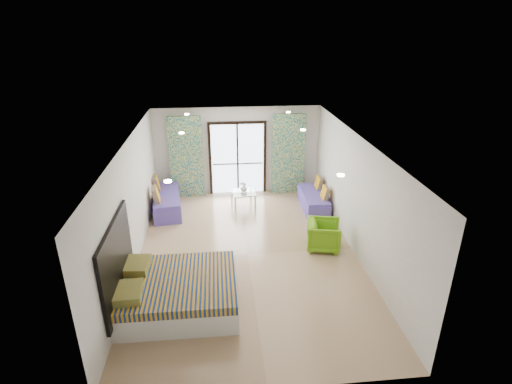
{
  "coord_description": "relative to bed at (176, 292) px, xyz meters",
  "views": [
    {
      "loc": [
        -0.59,
        -7.96,
        4.98
      ],
      "look_at": [
        0.3,
        0.98,
        1.15
      ],
      "focal_mm": 28.0,
      "sensor_mm": 36.0,
      "label": 1
    }
  ],
  "objects": [
    {
      "name": "bed",
      "position": [
        0.0,
        0.0,
        0.0
      ],
      "size": [
        2.21,
        1.8,
        0.76
      ],
      "color": "silver",
      "rests_on": "floor"
    },
    {
      "name": "downlight_f",
      "position": [
        2.88,
        4.71,
        2.35
      ],
      "size": [
        0.12,
        0.12,
        0.02
      ],
      "primitive_type": "cylinder",
      "color": "#FFE0B2",
      "rests_on": "ceiling"
    },
    {
      "name": "balcony_door",
      "position": [
        1.48,
        5.43,
        0.94
      ],
      "size": [
        1.76,
        0.08,
        2.28
      ],
      "color": "black",
      "rests_on": "floor"
    },
    {
      "name": "ceiling",
      "position": [
        1.48,
        1.71,
        2.38
      ],
      "size": [
        5.0,
        7.5,
        0.01
      ],
      "primitive_type": null,
      "color": "silver",
      "rests_on": "ground"
    },
    {
      "name": "curtain_left",
      "position": [
        -0.07,
        5.28,
        0.93
      ],
      "size": [
        1.0,
        0.1,
        2.5
      ],
      "primitive_type": "cube",
      "color": "silver",
      "rests_on": "floor"
    },
    {
      "name": "downlight_c",
      "position": [
        0.08,
        2.71,
        2.35
      ],
      "size": [
        0.12,
        0.12,
        0.02
      ],
      "primitive_type": "cylinder",
      "color": "#FFE0B2",
      "rests_on": "ceiling"
    },
    {
      "name": "wall_back",
      "position": [
        1.48,
        5.46,
        1.03
      ],
      "size": [
        5.0,
        0.01,
        2.7
      ],
      "primitive_type": null,
      "color": "silver",
      "rests_on": "ground"
    },
    {
      "name": "switch_plate",
      "position": [
        -0.99,
        1.25,
        0.73
      ],
      "size": [
        0.02,
        0.1,
        0.1
      ],
      "primitive_type": "cube",
      "color": "silver",
      "rests_on": "wall_left"
    },
    {
      "name": "daybed_right",
      "position": [
        3.59,
        4.06,
        -0.07
      ],
      "size": [
        0.66,
        1.65,
        0.81
      ],
      "rotation": [
        0.0,
        0.0,
        -0.01
      ],
      "color": "#5545A5",
      "rests_on": "floor"
    },
    {
      "name": "wall_right",
      "position": [
        3.98,
        1.71,
        1.03
      ],
      "size": [
        0.01,
        7.5,
        2.7
      ],
      "primitive_type": null,
      "color": "silver",
      "rests_on": "ground"
    },
    {
      "name": "downlight_a",
      "position": [
        0.08,
        -0.29,
        2.35
      ],
      "size": [
        0.12,
        0.12,
        0.02
      ],
      "primitive_type": "cylinder",
      "color": "#FFE0B2",
      "rests_on": "ceiling"
    },
    {
      "name": "headboard",
      "position": [
        -0.98,
        -0.0,
        0.73
      ],
      "size": [
        0.06,
        2.1,
        1.5
      ],
      "primitive_type": "cube",
      "color": "black",
      "rests_on": "floor"
    },
    {
      "name": "coffee_table",
      "position": [
        1.57,
        4.39,
        0.07
      ],
      "size": [
        0.75,
        0.75,
        0.77
      ],
      "rotation": [
        0.0,
        0.0,
        0.13
      ],
      "color": "silver",
      "rests_on": "floor"
    },
    {
      "name": "downlight_e",
      "position": [
        0.08,
        4.71,
        2.35
      ],
      "size": [
        0.12,
        0.12,
        0.02
      ],
      "primitive_type": "cylinder",
      "color": "#FFE0B2",
      "rests_on": "ceiling"
    },
    {
      "name": "wall_front",
      "position": [
        1.48,
        -2.04,
        1.03
      ],
      "size": [
        5.0,
        0.01,
        2.7
      ],
      "primitive_type": null,
      "color": "silver",
      "rests_on": "ground"
    },
    {
      "name": "downlight_b",
      "position": [
        2.88,
        -0.29,
        2.35
      ],
      "size": [
        0.12,
        0.12,
        0.02
      ],
      "primitive_type": "cylinder",
      "color": "#FFE0B2",
      "rests_on": "ceiling"
    },
    {
      "name": "wall_left",
      "position": [
        -1.02,
        1.71,
        1.03
      ],
      "size": [
        0.01,
        7.5,
        2.7
      ],
      "primitive_type": null,
      "color": "silver",
      "rests_on": "ground"
    },
    {
      "name": "daybed_left",
      "position": [
        -0.64,
        4.28,
        -0.03
      ],
      "size": [
        0.96,
        1.96,
        0.93
      ],
      "rotation": [
        0.0,
        0.0,
        0.12
      ],
      "color": "#5545A5",
      "rests_on": "floor"
    },
    {
      "name": "floor",
      "position": [
        1.48,
        1.71,
        -0.32
      ],
      "size": [
        5.0,
        7.5,
        0.01
      ],
      "primitive_type": null,
      "color": "#987A5A",
      "rests_on": "ground"
    },
    {
      "name": "balcony_rail",
      "position": [
        1.48,
        5.44,
        0.63
      ],
      "size": [
        1.52,
        0.03,
        0.04
      ],
      "primitive_type": "cube",
      "color": "#595451",
      "rests_on": "balcony_door"
    },
    {
      "name": "downlight_d",
      "position": [
        2.88,
        2.71,
        2.35
      ],
      "size": [
        0.12,
        0.12,
        0.02
      ],
      "primitive_type": "cylinder",
      "color": "#FFE0B2",
      "rests_on": "ceiling"
    },
    {
      "name": "curtain_right",
      "position": [
        3.03,
        5.28,
        0.93
      ],
      "size": [
        1.0,
        0.1,
        2.5
      ],
      "primitive_type": "cube",
      "color": "silver",
      "rests_on": "floor"
    },
    {
      "name": "vase",
      "position": [
        1.59,
        4.44,
        0.22
      ],
      "size": [
        0.21,
        0.22,
        0.2
      ],
      "primitive_type": "imported",
      "rotation": [
        0.0,
        0.0,
        0.04
      ],
      "color": "white",
      "rests_on": "coffee_table"
    },
    {
      "name": "armchair",
      "position": [
        3.3,
        1.82,
        0.06
      ],
      "size": [
        0.83,
        0.87,
        0.76
      ],
      "primitive_type": "imported",
      "rotation": [
        0.0,
        0.0,
        1.36
      ],
      "color": "#62A515",
      "rests_on": "floor"
    }
  ]
}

